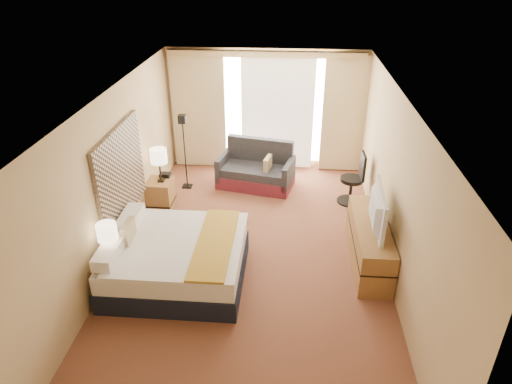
# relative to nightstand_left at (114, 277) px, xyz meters

# --- Properties ---
(floor) EXTENTS (4.20, 7.00, 0.02)m
(floor) POSITION_rel_nightstand_left_xyz_m (1.87, 1.05, -0.28)
(floor) COLOR #551A18
(floor) RESTS_ON ground
(ceiling) EXTENTS (4.20, 7.00, 0.02)m
(ceiling) POSITION_rel_nightstand_left_xyz_m (1.87, 1.05, 2.33)
(ceiling) COLOR white
(ceiling) RESTS_ON wall_back
(wall_back) EXTENTS (4.20, 0.02, 2.60)m
(wall_back) POSITION_rel_nightstand_left_xyz_m (1.87, 4.55, 1.02)
(wall_back) COLOR tan
(wall_back) RESTS_ON ground
(wall_front) EXTENTS (4.20, 0.02, 2.60)m
(wall_front) POSITION_rel_nightstand_left_xyz_m (1.87, -2.45, 1.02)
(wall_front) COLOR tan
(wall_front) RESTS_ON ground
(wall_left) EXTENTS (0.02, 7.00, 2.60)m
(wall_left) POSITION_rel_nightstand_left_xyz_m (-0.23, 1.05, 1.02)
(wall_left) COLOR tan
(wall_left) RESTS_ON ground
(wall_right) EXTENTS (0.02, 7.00, 2.60)m
(wall_right) POSITION_rel_nightstand_left_xyz_m (3.97, 1.05, 1.02)
(wall_right) COLOR tan
(wall_right) RESTS_ON ground
(headboard) EXTENTS (0.06, 1.85, 1.50)m
(headboard) POSITION_rel_nightstand_left_xyz_m (-0.19, 1.25, 1.01)
(headboard) COLOR black
(headboard) RESTS_ON wall_left
(nightstand_left) EXTENTS (0.45, 0.52, 0.55)m
(nightstand_left) POSITION_rel_nightstand_left_xyz_m (0.00, 0.00, 0.00)
(nightstand_left) COLOR olive
(nightstand_left) RESTS_ON floor
(nightstand_right) EXTENTS (0.45, 0.52, 0.55)m
(nightstand_right) POSITION_rel_nightstand_left_xyz_m (0.00, 2.50, 0.00)
(nightstand_right) COLOR olive
(nightstand_right) RESTS_ON floor
(media_dresser) EXTENTS (0.50, 1.80, 0.70)m
(media_dresser) POSITION_rel_nightstand_left_xyz_m (3.70, 1.05, 0.07)
(media_dresser) COLOR olive
(media_dresser) RESTS_ON floor
(window) EXTENTS (2.30, 0.02, 2.30)m
(window) POSITION_rel_nightstand_left_xyz_m (2.12, 4.52, 1.04)
(window) COLOR white
(window) RESTS_ON wall_back
(curtains) EXTENTS (4.12, 0.19, 2.56)m
(curtains) POSITION_rel_nightstand_left_xyz_m (1.87, 4.44, 1.13)
(curtains) COLOR beige
(curtains) RESTS_ON floor
(bed) EXTENTS (1.95, 1.78, 0.95)m
(bed) POSITION_rel_nightstand_left_xyz_m (0.81, 0.40, 0.07)
(bed) COLOR black
(bed) RESTS_ON floor
(loveseat) EXTENTS (1.64, 1.11, 0.94)m
(loveseat) POSITION_rel_nightstand_left_xyz_m (1.75, 3.54, 0.04)
(loveseat) COLOR maroon
(loveseat) RESTS_ON floor
(floor_lamp) EXTENTS (0.20, 0.20, 1.56)m
(floor_lamp) POSITION_rel_nightstand_left_xyz_m (0.32, 3.35, 0.82)
(floor_lamp) COLOR black
(floor_lamp) RESTS_ON floor
(desk_chair) EXTENTS (0.49, 0.49, 1.02)m
(desk_chair) POSITION_rel_nightstand_left_xyz_m (3.67, 2.97, 0.18)
(desk_chair) COLOR black
(desk_chair) RESTS_ON floor
(lamp_left) EXTENTS (0.28, 0.28, 0.58)m
(lamp_left) POSITION_rel_nightstand_left_xyz_m (-0.01, 0.05, 0.73)
(lamp_left) COLOR black
(lamp_left) RESTS_ON nightstand_left
(lamp_right) EXTENTS (0.31, 0.31, 0.65)m
(lamp_right) POSITION_rel_nightstand_left_xyz_m (0.04, 2.48, 0.78)
(lamp_right) COLOR black
(lamp_right) RESTS_ON nightstand_right
(tissue_box) EXTENTS (0.13, 0.13, 0.11)m
(tissue_box) POSITION_rel_nightstand_left_xyz_m (0.06, 0.16, 0.33)
(tissue_box) COLOR #96BCE7
(tissue_box) RESTS_ON nightstand_left
(telephone) EXTENTS (0.20, 0.16, 0.08)m
(telephone) POSITION_rel_nightstand_left_xyz_m (0.07, 2.68, 0.31)
(telephone) COLOR black
(telephone) RESTS_ON nightstand_right
(television) EXTENTS (0.19, 1.09, 0.62)m
(television) POSITION_rel_nightstand_left_xyz_m (3.65, 0.95, 0.74)
(television) COLOR black
(television) RESTS_ON media_dresser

